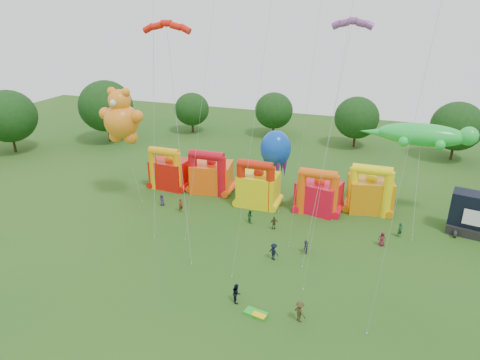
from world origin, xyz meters
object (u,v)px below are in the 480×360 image
(bouncy_castle_2, at_px, (258,187))
(teddy_bear_kite, at_px, (122,122))
(gecko_kite, at_px, (421,147))
(octopus_kite, at_px, (276,164))
(spectator_0, at_px, (162,200))
(spectator_4, at_px, (274,223))
(bouncy_castle_0, at_px, (169,171))

(bouncy_castle_2, distance_m, teddy_bear_kite, 19.85)
(gecko_kite, xyz_separation_m, octopus_kite, (-18.16, 0.48, -4.65))
(bouncy_castle_2, distance_m, octopus_kite, 4.75)
(spectator_0, xyz_separation_m, spectator_4, (16.09, -1.40, 0.04))
(gecko_kite, distance_m, octopus_kite, 18.76)
(bouncy_castle_0, bearing_deg, bouncy_castle_2, -6.35)
(octopus_kite, distance_m, spectator_0, 16.48)
(gecko_kite, xyz_separation_m, spectator_4, (-15.61, -9.48, -8.48))
(teddy_bear_kite, bearing_deg, spectator_4, -4.50)
(octopus_kite, relative_size, spectator_0, 5.79)
(bouncy_castle_2, relative_size, spectator_4, 4.02)
(teddy_bear_kite, bearing_deg, spectator_0, -3.03)
(bouncy_castle_0, relative_size, octopus_kite, 0.70)
(octopus_kite, height_order, spectator_4, octopus_kite)
(bouncy_castle_0, height_order, bouncy_castle_2, bouncy_castle_2)
(bouncy_castle_0, xyz_separation_m, octopus_kite, (15.54, 2.46, 2.20))
(spectator_0, height_order, spectator_4, spectator_4)
(teddy_bear_kite, bearing_deg, gecko_kite, 11.94)
(gecko_kite, bearing_deg, teddy_bear_kite, -168.06)
(bouncy_castle_0, relative_size, gecko_kite, 0.48)
(spectator_4, bearing_deg, octopus_kite, -102.87)
(bouncy_castle_0, height_order, gecko_kite, gecko_kite)
(bouncy_castle_2, xyz_separation_m, gecko_kite, (19.52, 3.56, 6.75))
(teddy_bear_kite, distance_m, octopus_kite, 21.50)
(teddy_bear_kite, xyz_separation_m, spectator_4, (21.31, -1.68, -10.28))
(bouncy_castle_2, relative_size, teddy_bear_kite, 0.43)
(bouncy_castle_0, xyz_separation_m, gecko_kite, (33.70, 1.98, 6.85))
(bouncy_castle_2, height_order, octopus_kite, octopus_kite)
(octopus_kite, bearing_deg, teddy_bear_kite, -156.16)
(bouncy_castle_2, distance_m, gecko_kite, 20.96)
(bouncy_castle_0, relative_size, spectator_4, 3.85)
(spectator_0, bearing_deg, octopus_kite, 42.25)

